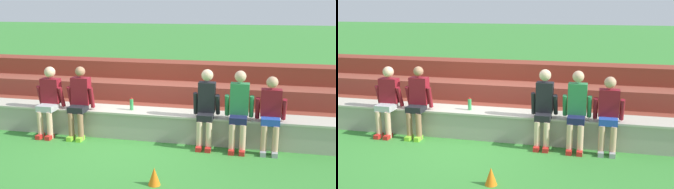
% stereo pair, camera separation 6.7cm
% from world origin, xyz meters
% --- Properties ---
extents(ground_plane, '(80.00, 80.00, 0.00)m').
position_xyz_m(ground_plane, '(0.00, 0.00, 0.00)').
color(ground_plane, '#388433').
extents(stone_seating_wall, '(8.82, 0.62, 0.54)m').
position_xyz_m(stone_seating_wall, '(0.00, 0.29, 0.28)').
color(stone_seating_wall, '#A8A08E').
rests_on(stone_seating_wall, ground).
extents(brick_bleachers, '(12.40, 1.94, 1.21)m').
position_xyz_m(brick_bleachers, '(0.00, 1.93, 0.47)').
color(brick_bleachers, brown).
rests_on(brick_bleachers, ground).
extents(person_far_left, '(0.55, 0.58, 1.38)m').
position_xyz_m(person_far_left, '(-1.59, -0.02, 0.74)').
color(person_far_left, '#DBAD89').
rests_on(person_far_left, ground).
extents(person_left_of_center, '(0.54, 0.56, 1.39)m').
position_xyz_m(person_left_of_center, '(-0.96, 0.01, 0.75)').
color(person_left_of_center, '#996B4C').
rests_on(person_left_of_center, ground).
extents(person_center, '(0.49, 0.55, 1.44)m').
position_xyz_m(person_center, '(1.54, -0.00, 0.77)').
color(person_center, beige).
rests_on(person_center, ground).
extents(person_right_of_center, '(0.52, 0.56, 1.44)m').
position_xyz_m(person_right_of_center, '(2.13, -0.02, 0.77)').
color(person_right_of_center, '#DBAD89').
rests_on(person_right_of_center, ground).
extents(person_far_right, '(0.54, 0.52, 1.35)m').
position_xyz_m(person_far_right, '(2.69, -0.01, 0.73)').
color(person_far_right, tan).
rests_on(person_far_right, ground).
extents(water_bottle_mid_right, '(0.07, 0.07, 0.24)m').
position_xyz_m(water_bottle_mid_right, '(0.03, 0.26, 0.65)').
color(water_bottle_mid_right, green).
rests_on(water_bottle_mid_right, stone_seating_wall).
extents(sports_cone, '(0.18, 0.18, 0.27)m').
position_xyz_m(sports_cone, '(1.02, -1.78, 0.14)').
color(sports_cone, orange).
rests_on(sports_cone, ground).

